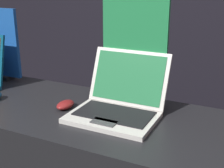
% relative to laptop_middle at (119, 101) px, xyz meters
% --- Properties ---
extents(laptop_middle, '(0.37, 0.36, 0.26)m').
position_rel_laptop_middle_xyz_m(laptop_middle, '(0.00, 0.00, 0.00)').
color(laptop_middle, silver).
rests_on(laptop_middle, display_counter).
extents(mouse_middle, '(0.07, 0.10, 0.03)m').
position_rel_laptop_middle_xyz_m(mouse_middle, '(-0.25, -0.05, -0.04)').
color(mouse_middle, maroon).
rests_on(mouse_middle, display_counter).
extents(promo_stand_middle, '(0.31, 0.07, 0.54)m').
position_rel_laptop_middle_xyz_m(promo_stand_middle, '(-0.00, 0.17, 0.20)').
color(promo_stand_middle, black).
rests_on(promo_stand_middle, display_counter).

